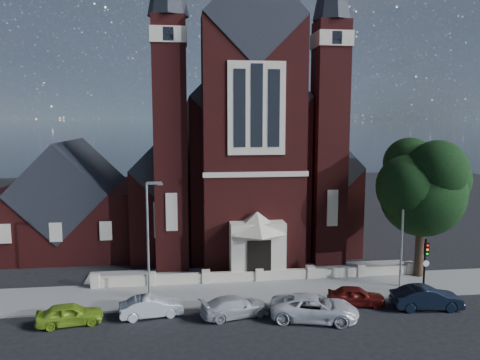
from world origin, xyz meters
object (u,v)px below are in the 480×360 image
(car_white_suv, at_px, (314,308))
(church, at_px, (234,157))
(parish_hall, at_px, (72,206))
(street_lamp_left, at_px, (149,233))
(street_lamp_right, at_px, (404,226))
(traffic_signal, at_px, (425,259))
(car_silver_a, at_px, (151,307))
(car_lime_van, at_px, (70,314))
(car_silver_b, at_px, (235,306))
(car_navy, at_px, (427,298))
(street_tree, at_px, (426,189))
(car_dark_red, at_px, (356,296))

(car_white_suv, bearing_deg, church, 20.30)
(parish_hall, relative_size, street_lamp_left, 1.51)
(parish_hall, xyz_separation_m, street_lamp_right, (26.09, -14.00, 0.59))
(street_lamp_left, xyz_separation_m, street_lamp_right, (18.00, 0.00, 0.00))
(traffic_signal, bearing_deg, church, 118.20)
(church, relative_size, car_silver_a, 8.99)
(car_lime_van, relative_size, car_silver_b, 0.88)
(car_silver_a, height_order, car_navy, car_navy)
(street_tree, bearing_deg, traffic_signal, -115.95)
(street_tree, height_order, street_lamp_right, street_tree)
(parish_hall, bearing_deg, church, 17.16)
(street_lamp_right, bearing_deg, street_tree, 34.26)
(traffic_signal, bearing_deg, car_lime_van, -175.50)
(parish_hall, distance_m, street_lamp_right, 29.62)
(car_lime_van, distance_m, car_navy, 22.37)
(car_silver_a, bearing_deg, traffic_signal, -95.37)
(church, xyz_separation_m, car_dark_red, (5.62, -21.67, -7.55))
(car_lime_van, relative_size, car_dark_red, 1.03)
(car_lime_van, distance_m, car_silver_a, 4.79)
(church, height_order, street_lamp_left, church)
(street_tree, bearing_deg, street_lamp_left, -175.24)
(street_lamp_right, height_order, car_navy, street_lamp_right)
(car_dark_red, bearing_deg, car_silver_a, 102.10)
(car_silver_a, height_order, car_white_suv, car_white_suv)
(parish_hall, xyz_separation_m, car_dark_red, (21.62, -16.73, -3.38))
(traffic_signal, height_order, car_silver_b, traffic_signal)
(parish_hall, height_order, street_tree, street_tree)
(street_lamp_left, xyz_separation_m, car_silver_a, (0.22, -2.87, -3.96))
(street_tree, xyz_separation_m, car_lime_van, (-25.05, -5.13, -6.31))
(car_lime_van, bearing_deg, car_navy, -100.31)
(street_lamp_left, height_order, car_dark_red, street_lamp_left)
(street_tree, distance_m, car_silver_b, 17.19)
(street_lamp_right, bearing_deg, church, 118.04)
(street_lamp_right, distance_m, car_silver_a, 18.44)
(car_navy, bearing_deg, parish_hall, 60.51)
(car_navy, bearing_deg, street_lamp_right, 2.52)
(street_tree, distance_m, street_lamp_right, 3.84)
(church, xyz_separation_m, traffic_signal, (11.00, -20.52, -5.60))
(street_lamp_right, xyz_separation_m, car_navy, (-0.18, -3.89, -3.87))
(car_silver_b, xyz_separation_m, car_dark_red, (8.14, 0.75, 0.00))
(car_dark_red, bearing_deg, church, 26.04)
(street_lamp_left, distance_m, car_silver_a, 4.90)
(street_lamp_right, xyz_separation_m, car_white_suv, (-7.85, -4.56, -3.85))
(car_dark_red, bearing_deg, street_lamp_right, -47.06)
(street_lamp_right, distance_m, car_white_suv, 9.86)
(street_lamp_left, distance_m, car_dark_red, 14.36)
(street_tree, bearing_deg, car_silver_b, -161.06)
(car_silver_a, bearing_deg, car_silver_b, -106.04)
(street_lamp_right, height_order, car_silver_b, street_lamp_right)
(street_tree, bearing_deg, street_lamp_right, -145.74)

